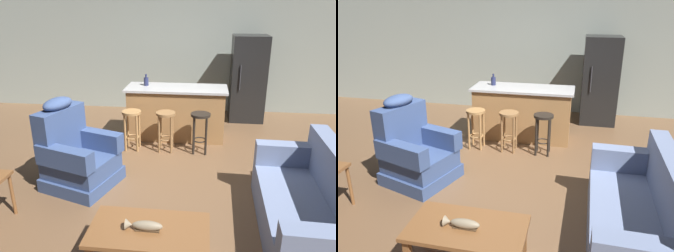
{
  "view_description": "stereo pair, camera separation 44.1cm",
  "coord_description": "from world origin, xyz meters",
  "views": [
    {
      "loc": [
        0.5,
        -4.32,
        2.33
      ],
      "look_at": [
        0.01,
        -0.1,
        0.75
      ],
      "focal_mm": 35.0,
      "sensor_mm": 36.0,
      "label": 1
    },
    {
      "loc": [
        0.94,
        -4.25,
        2.33
      ],
      "look_at": [
        0.01,
        -0.1,
        0.75
      ],
      "focal_mm": 35.0,
      "sensor_mm": 36.0,
      "label": 2
    }
  ],
  "objects": [
    {
      "name": "recliner_near_lamp",
      "position": [
        -1.19,
        -0.5,
        0.42
      ],
      "size": [
        1.06,
        1.06,
        1.2
      ],
      "rotation": [
        0.0,
        0.0,
        -0.31
      ],
      "color": "#384C7A",
      "rests_on": "ground_plane"
    },
    {
      "name": "bar_stool_right",
      "position": [
        0.45,
        0.72,
        0.47
      ],
      "size": [
        0.32,
        0.32,
        0.68
      ],
      "color": "black",
      "rests_on": "ground_plane"
    },
    {
      "name": "fish_figurine",
      "position": [
        0.0,
        -1.92,
        0.46
      ],
      "size": [
        0.34,
        0.1,
        0.1
      ],
      "color": "#4C3823",
      "rests_on": "coffee_table"
    },
    {
      "name": "coffee_table",
      "position": [
        0.05,
        -1.89,
        0.36
      ],
      "size": [
        1.1,
        0.6,
        0.42
      ],
      "color": "brown",
      "rests_on": "ground_plane"
    },
    {
      "name": "bottle_tall_green",
      "position": [
        -0.56,
        1.42,
        1.03
      ],
      "size": [
        0.09,
        0.09,
        0.21
      ],
      "color": "#23284C",
      "rests_on": "kitchen_island"
    },
    {
      "name": "refrigerator",
      "position": [
        1.38,
        2.55,
        0.88
      ],
      "size": [
        0.7,
        0.69,
        1.76
      ],
      "color": "black",
      "rests_on": "ground_plane"
    },
    {
      "name": "back_wall",
      "position": [
        0.0,
        3.12,
        1.3
      ],
      "size": [
        12.0,
        0.05,
        2.6
      ],
      "color": "#939E93",
      "rests_on": "ground_plane"
    },
    {
      "name": "bar_stool_left",
      "position": [
        -0.69,
        0.72,
        0.47
      ],
      "size": [
        0.32,
        0.32,
        0.68
      ],
      "color": "#A87A47",
      "rests_on": "ground_plane"
    },
    {
      "name": "couch",
      "position": [
        1.64,
        -1.28,
        0.34
      ],
      "size": [
        0.89,
        1.92,
        0.94
      ],
      "rotation": [
        0.0,
        0.0,
        3.11
      ],
      "color": "#707FA3",
      "rests_on": "ground_plane"
    },
    {
      "name": "kitchen_island",
      "position": [
        0.0,
        1.35,
        0.48
      ],
      "size": [
        1.8,
        0.7,
        0.95
      ],
      "color": "#9E7042",
      "rests_on": "ground_plane"
    },
    {
      "name": "ground_plane",
      "position": [
        0.0,
        0.0,
        0.0
      ],
      "size": [
        12.0,
        12.0,
        0.0
      ],
      "color": "brown"
    },
    {
      "name": "bar_stool_middle",
      "position": [
        -0.12,
        0.72,
        0.47
      ],
      "size": [
        0.32,
        0.32,
        0.68
      ],
      "color": "olive",
      "rests_on": "ground_plane"
    }
  ]
}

